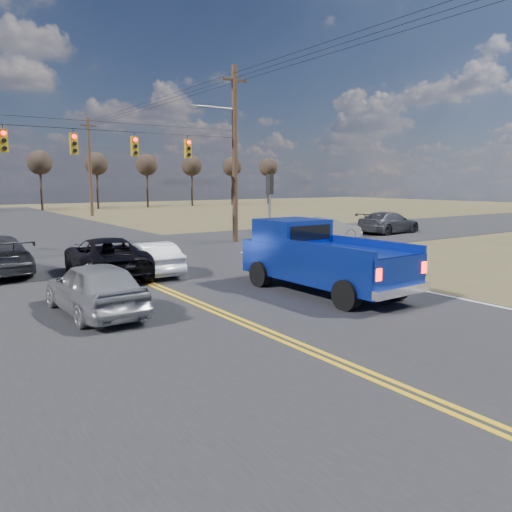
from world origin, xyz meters
TOP-DOWN VIEW (x-y plane):
  - ground at (0.00, 0.00)m, footprint 160.00×160.00m
  - road_main at (0.00, 10.00)m, footprint 14.00×120.00m
  - road_cross at (0.00, 18.00)m, footprint 120.00×12.00m
  - signal_gantry at (0.50, 17.79)m, footprint 19.60×4.83m
  - utility_poles at (0.00, 17.00)m, footprint 19.60×58.32m
  - treeline at (0.00, 26.96)m, footprint 87.00×117.80m
  - pickup_truck at (3.99, 5.04)m, footprint 2.56×6.10m
  - silver_suv at (-2.76, 6.41)m, footprint 1.86×4.31m
  - black_suv at (-0.80, 11.52)m, footprint 3.12×5.61m
  - white_car_queue at (0.80, 11.05)m, footprint 1.53×3.87m
  - cross_car_east_near at (14.08, 15.58)m, footprint 2.11×4.36m
  - cross_car_east_far at (20.36, 16.23)m, footprint 2.60×5.35m

SIDE VIEW (x-z plane):
  - ground at x=0.00m, z-range 0.00..0.00m
  - road_main at x=0.00m, z-range -0.01..0.01m
  - road_cross at x=0.00m, z-range -0.01..0.01m
  - white_car_queue at x=0.80m, z-range 0.00..1.25m
  - cross_car_east_near at x=14.08m, z-range 0.00..1.38m
  - silver_suv at x=-2.76m, z-range 0.00..1.45m
  - black_suv at x=-0.80m, z-range 0.00..1.48m
  - cross_car_east_far at x=20.36m, z-range 0.00..1.50m
  - pickup_truck at x=3.99m, z-range -0.03..2.23m
  - signal_gantry at x=0.50m, z-range 0.06..10.06m
  - utility_poles at x=0.00m, z-range 0.23..10.23m
  - treeline at x=0.00m, z-range 2.00..9.40m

